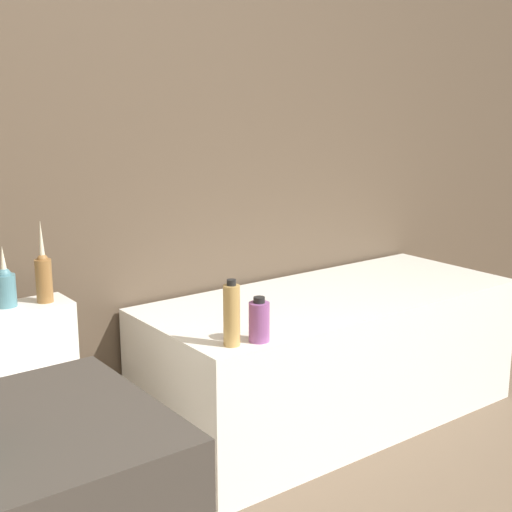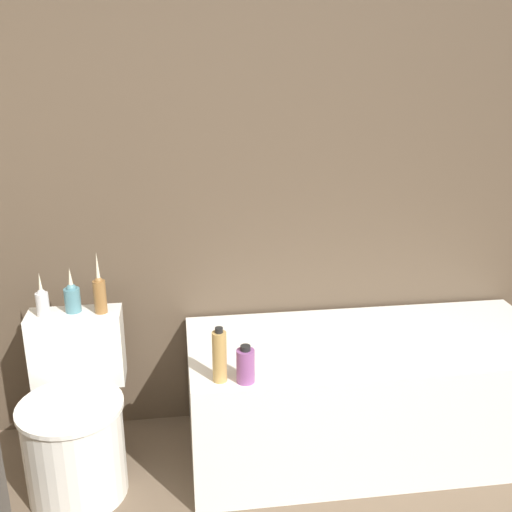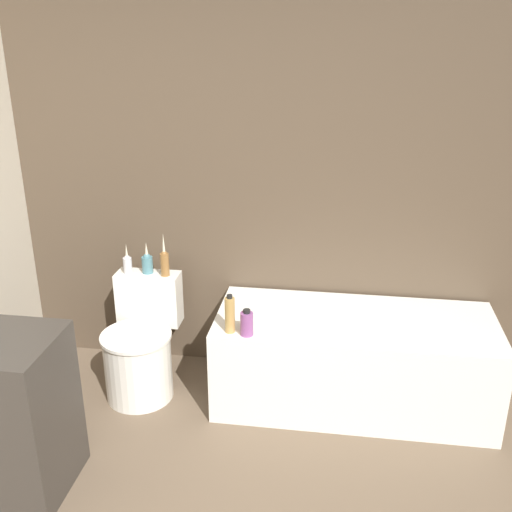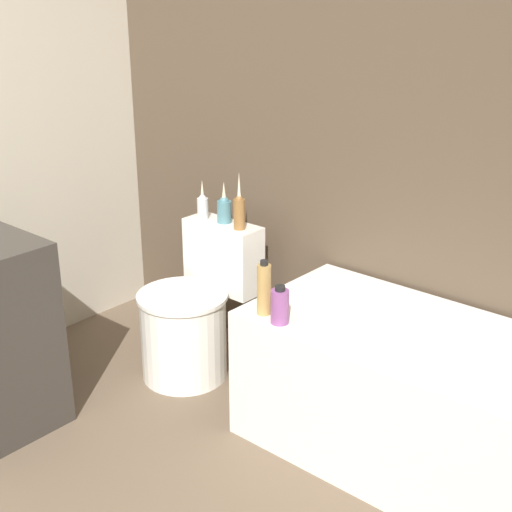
{
  "view_description": "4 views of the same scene",
  "coord_description": "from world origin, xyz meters",
  "px_view_note": "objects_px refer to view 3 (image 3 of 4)",
  "views": [
    {
      "loc": [
        -1.34,
        -0.38,
        1.41
      ],
      "look_at": [
        0.11,
        1.54,
        0.86
      ],
      "focal_mm": 50.0,
      "sensor_mm": 36.0,
      "label": 1
    },
    {
      "loc": [
        -0.17,
        -0.58,
        1.82
      ],
      "look_at": [
        0.13,
        1.63,
        1.04
      ],
      "focal_mm": 42.0,
      "sensor_mm": 36.0,
      "label": 2
    },
    {
      "loc": [
        0.55,
        -1.45,
        2.23
      ],
      "look_at": [
        0.11,
        1.6,
        1.0
      ],
      "focal_mm": 42.0,
      "sensor_mm": 36.0,
      "label": 3
    },
    {
      "loc": [
        1.63,
        -0.49,
        1.83
      ],
      "look_at": [
        -0.13,
        1.56,
        0.78
      ],
      "focal_mm": 50.0,
      "sensor_mm": 36.0,
      "label": 4
    }
  ],
  "objects_px": {
    "toilet": "(141,349)",
    "vase_bronze": "(165,262)",
    "vase_gold": "(127,263)",
    "vase_silver": "(147,262)",
    "shampoo_bottle_tall": "(230,315)",
    "bathtub": "(353,360)",
    "shampoo_bottle_short": "(247,323)"
  },
  "relations": [
    {
      "from": "vase_gold",
      "to": "shampoo_bottle_short",
      "type": "distance_m",
      "value": 0.94
    },
    {
      "from": "shampoo_bottle_tall",
      "to": "shampoo_bottle_short",
      "type": "relative_size",
      "value": 1.46
    },
    {
      "from": "vase_bronze",
      "to": "shampoo_bottle_tall",
      "type": "bearing_deg",
      "value": -39.24
    },
    {
      "from": "vase_silver",
      "to": "vase_bronze",
      "type": "bearing_deg",
      "value": -11.88
    },
    {
      "from": "bathtub",
      "to": "vase_bronze",
      "type": "relative_size",
      "value": 5.91
    },
    {
      "from": "bathtub",
      "to": "shampoo_bottle_tall",
      "type": "distance_m",
      "value": 0.85
    },
    {
      "from": "vase_bronze",
      "to": "shampoo_bottle_short",
      "type": "distance_m",
      "value": 0.74
    },
    {
      "from": "bathtub",
      "to": "vase_silver",
      "type": "bearing_deg",
      "value": 172.98
    },
    {
      "from": "bathtub",
      "to": "vase_bronze",
      "type": "xyz_separation_m",
      "value": [
        -1.2,
        0.14,
        0.52
      ]
    },
    {
      "from": "bathtub",
      "to": "vase_silver",
      "type": "height_order",
      "value": "vase_silver"
    },
    {
      "from": "shampoo_bottle_tall",
      "to": "shampoo_bottle_short",
      "type": "xyz_separation_m",
      "value": [
        0.1,
        -0.02,
        -0.04
      ]
    },
    {
      "from": "vase_bronze",
      "to": "shampoo_bottle_short",
      "type": "bearing_deg",
      "value": -35.61
    },
    {
      "from": "vase_bronze",
      "to": "bathtub",
      "type": "bearing_deg",
      "value": -6.51
    },
    {
      "from": "vase_gold",
      "to": "shampoo_bottle_tall",
      "type": "xyz_separation_m",
      "value": [
        0.73,
        -0.4,
        -0.1
      ]
    },
    {
      "from": "toilet",
      "to": "shampoo_bottle_short",
      "type": "bearing_deg",
      "value": -16.66
    },
    {
      "from": "vase_silver",
      "to": "vase_bronze",
      "type": "relative_size",
      "value": 0.73
    },
    {
      "from": "bathtub",
      "to": "shampoo_bottle_short",
      "type": "bearing_deg",
      "value": -154.97
    },
    {
      "from": "toilet",
      "to": "vase_bronze",
      "type": "height_order",
      "value": "vase_bronze"
    },
    {
      "from": "shampoo_bottle_tall",
      "to": "bathtub",
      "type": "bearing_deg",
      "value": 20.32
    },
    {
      "from": "vase_gold",
      "to": "shampoo_bottle_short",
      "type": "bearing_deg",
      "value": -26.88
    },
    {
      "from": "vase_bronze",
      "to": "shampoo_bottle_short",
      "type": "height_order",
      "value": "vase_bronze"
    },
    {
      "from": "shampoo_bottle_tall",
      "to": "shampoo_bottle_short",
      "type": "distance_m",
      "value": 0.11
    },
    {
      "from": "vase_gold",
      "to": "vase_bronze",
      "type": "relative_size",
      "value": 0.71
    },
    {
      "from": "shampoo_bottle_tall",
      "to": "shampoo_bottle_short",
      "type": "height_order",
      "value": "shampoo_bottle_tall"
    },
    {
      "from": "toilet",
      "to": "vase_gold",
      "type": "distance_m",
      "value": 0.55
    },
    {
      "from": "shampoo_bottle_tall",
      "to": "toilet",
      "type": "bearing_deg",
      "value": 162.68
    },
    {
      "from": "bathtub",
      "to": "shampoo_bottle_tall",
      "type": "xyz_separation_m",
      "value": [
        -0.71,
        -0.26,
        0.39
      ]
    },
    {
      "from": "toilet",
      "to": "vase_bronze",
      "type": "xyz_separation_m",
      "value": [
        0.12,
        0.21,
        0.52
      ]
    },
    {
      "from": "vase_gold",
      "to": "vase_silver",
      "type": "bearing_deg",
      "value": 11.53
    },
    {
      "from": "vase_gold",
      "to": "shampoo_bottle_short",
      "type": "xyz_separation_m",
      "value": [
        0.83,
        -0.42,
        -0.14
      ]
    },
    {
      "from": "bathtub",
      "to": "toilet",
      "type": "distance_m",
      "value": 1.32
    },
    {
      "from": "vase_bronze",
      "to": "shampoo_bottle_tall",
      "type": "height_order",
      "value": "vase_bronze"
    }
  ]
}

